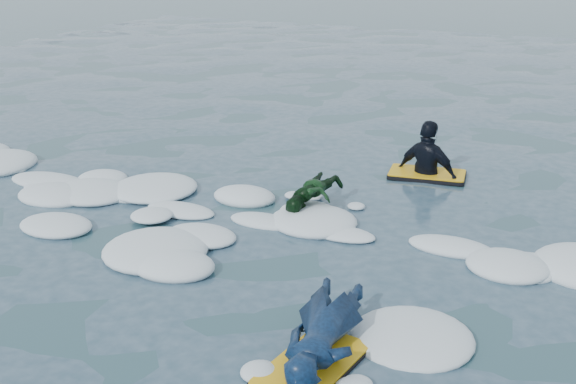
{
  "coord_description": "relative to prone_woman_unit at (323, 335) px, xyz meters",
  "views": [
    {
      "loc": [
        4.02,
        -6.23,
        3.62
      ],
      "look_at": [
        0.32,
        1.6,
        0.46
      ],
      "focal_mm": 45.0,
      "sensor_mm": 36.0,
      "label": 1
    }
  ],
  "objects": [
    {
      "name": "prone_woman_unit",
      "position": [
        0.0,
        0.0,
        0.0
      ],
      "size": [
        0.89,
        1.8,
        0.45
      ],
      "rotation": [
        0.0,
        0.0,
        1.43
      ],
      "color": "black",
      "rests_on": "ground"
    },
    {
      "name": "foam_band",
      "position": [
        -1.92,
        2.1,
        -0.23
      ],
      "size": [
        12.0,
        3.1,
        0.3
      ],
      "primitive_type": null,
      "color": "silver",
      "rests_on": "ground"
    },
    {
      "name": "ground",
      "position": [
        -1.92,
        1.06,
        -0.23
      ],
      "size": [
        120.0,
        120.0,
        0.0
      ],
      "primitive_type": "plane",
      "color": "#1C3B43",
      "rests_on": "ground"
    },
    {
      "name": "waiting_rider_unit",
      "position": [
        -0.46,
        5.31,
        -0.21
      ],
      "size": [
        1.25,
        0.81,
        1.75
      ],
      "rotation": [
        0.0,
        0.0,
        0.15
      ],
      "color": "black",
      "rests_on": "ground"
    },
    {
      "name": "prone_child_unit",
      "position": [
        -1.48,
        3.21,
        -0.0
      ],
      "size": [
        0.66,
        1.19,
        0.45
      ],
      "rotation": [
        0.0,
        0.0,
        1.61
      ],
      "color": "black",
      "rests_on": "ground"
    }
  ]
}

